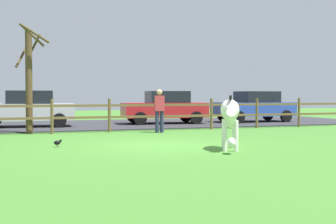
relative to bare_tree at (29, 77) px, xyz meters
name	(u,v)px	position (x,y,z in m)	size (l,w,h in m)	color
ground_plane	(158,145)	(3.20, -5.29, -2.08)	(60.00, 60.00, 0.00)	#3D7528
parking_asphalt	(95,125)	(3.20, 4.01, -2.05)	(28.00, 7.40, 0.05)	#2D2D33
paddock_fence	(109,113)	(2.92, -0.29, -1.35)	(21.54, 0.11, 1.28)	brown
bare_tree	(29,77)	(0.00, 0.00, 0.00)	(1.22, 1.23, 3.94)	#513A23
zebra	(230,114)	(4.59, -6.98, -1.15)	(1.05, 1.81, 1.41)	white
crow_on_grass	(58,142)	(0.46, -4.80, -1.95)	(0.21, 0.10, 0.20)	black
parked_car_red	(165,107)	(6.46, 3.38, -1.23)	(4.13, 2.16, 1.56)	red
parked_car_silver	(27,108)	(0.08, 3.20, -1.23)	(4.11, 2.11, 1.56)	#B7BABF
parked_car_blue	(255,106)	(11.29, 3.21, -1.23)	(4.00, 1.89, 1.56)	#2D4CAD
visitor_left_of_tree	(159,109)	(4.64, -1.14, -1.17)	(0.39, 0.27, 1.64)	#232847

